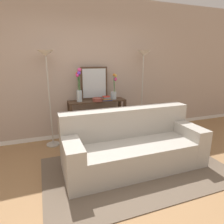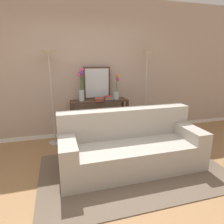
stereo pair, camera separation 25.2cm
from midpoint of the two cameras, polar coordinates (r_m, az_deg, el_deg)
name	(u,v)px [view 1 (the left image)]	position (r m, az deg, el deg)	size (l,w,h in m)	color
ground_plane	(116,193)	(2.71, -1.67, -22.57)	(16.00, 16.00, 0.02)	#9E754C
back_wall	(79,70)	(4.22, -11.30, 11.89)	(12.00, 0.15, 2.85)	white
area_rug	(137,169)	(3.14, 4.88, -16.35)	(2.77, 1.68, 0.01)	brown
couch	(133,147)	(3.12, 3.75, -10.07)	(2.16, 0.87, 0.88)	#ADA89E
console_table	(97,113)	(4.09, -6.08, -0.26)	(1.17, 0.34, 0.83)	#473323
floor_lamp_left	(47,73)	(3.80, -20.25, 10.76)	(0.28, 0.28, 1.80)	#B7B2A8
floor_lamp_right	(143,70)	(4.28, 7.37, 12.14)	(0.28, 0.28, 1.81)	#B7B2A8
wall_mirror	(94,83)	(4.10, -6.97, 8.34)	(0.56, 0.02, 0.66)	#473323
vase_tall_flowers	(79,88)	(3.90, -11.44, 7.01)	(0.12, 0.13, 0.65)	silver
vase_short_flowers	(114,90)	(4.08, -1.20, 6.29)	(0.13, 0.12, 0.53)	silver
fruit_bowl	(98,100)	(3.92, -6.08, 3.63)	(0.20, 0.20, 0.07)	brown
book_stack	(107,98)	(3.98, -3.42, 3.95)	(0.20, 0.16, 0.08)	navy
book_row_under_console	(85,137)	(4.20, -9.59, -7.25)	(0.38, 0.17, 0.13)	navy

